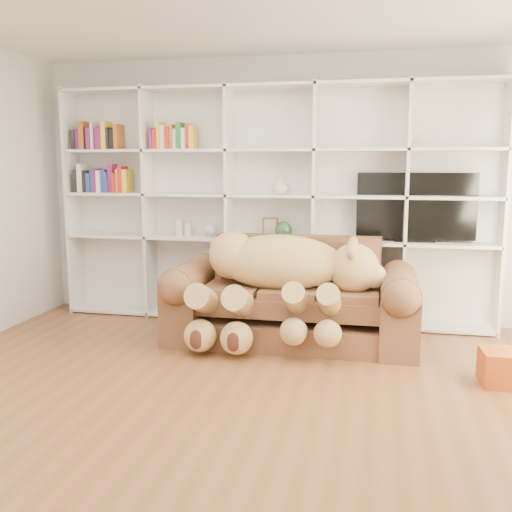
% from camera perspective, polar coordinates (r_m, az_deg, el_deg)
% --- Properties ---
extents(floor, '(5.00, 5.00, 0.00)m').
position_cam_1_polar(floor, '(3.89, -4.93, -15.34)').
color(floor, brown).
rests_on(floor, ground).
extents(wall_back, '(5.00, 0.02, 2.70)m').
position_cam_1_polar(wall_back, '(5.98, 1.91, 6.65)').
color(wall_back, silver).
rests_on(wall_back, floor).
extents(bookshelf, '(4.43, 0.35, 2.40)m').
position_cam_1_polar(bookshelf, '(5.90, -0.64, 6.19)').
color(bookshelf, white).
rests_on(bookshelf, floor).
extents(sofa, '(2.23, 0.96, 0.94)m').
position_cam_1_polar(sofa, '(5.26, 3.62, -4.70)').
color(sofa, brown).
rests_on(sofa, floor).
extents(teddy_bear, '(1.68, 0.92, 0.97)m').
position_cam_1_polar(teddy_bear, '(5.03, 2.34, -1.84)').
color(teddy_bear, tan).
rests_on(teddy_bear, sofa).
extents(throw_pillow, '(0.39, 0.24, 0.38)m').
position_cam_1_polar(throw_pillow, '(5.44, -1.37, -0.95)').
color(throw_pillow, '#530E0E').
rests_on(throw_pillow, sofa).
extents(gift_box, '(0.33, 0.31, 0.26)m').
position_cam_1_polar(gift_box, '(4.65, 23.52, -10.22)').
color(gift_box, '#AF4A17').
rests_on(gift_box, floor).
extents(tv, '(1.13, 0.18, 0.67)m').
position_cam_1_polar(tv, '(5.76, 15.68, 4.68)').
color(tv, black).
rests_on(tv, bookshelf).
extents(picture_frame, '(0.16, 0.04, 0.20)m').
position_cam_1_polar(picture_frame, '(5.82, 1.44, 2.90)').
color(picture_frame, brown).
rests_on(picture_frame, bookshelf).
extents(green_vase, '(0.17, 0.17, 0.17)m').
position_cam_1_polar(green_vase, '(5.80, 2.79, 2.62)').
color(green_vase, '#29512E').
rests_on(green_vase, bookshelf).
extents(figurine_tall, '(0.09, 0.09, 0.17)m').
position_cam_1_polar(figurine_tall, '(6.08, -7.70, 2.85)').
color(figurine_tall, beige).
rests_on(figurine_tall, bookshelf).
extents(figurine_short, '(0.09, 0.09, 0.14)m').
position_cam_1_polar(figurine_short, '(6.05, -6.85, 2.66)').
color(figurine_short, beige).
rests_on(figurine_short, bookshelf).
extents(snow_globe, '(0.12, 0.12, 0.12)m').
position_cam_1_polar(snow_globe, '(5.97, -4.55, 2.61)').
color(snow_globe, silver).
rests_on(snow_globe, bookshelf).
extents(shelf_vase, '(0.20, 0.20, 0.17)m').
position_cam_1_polar(shelf_vase, '(5.77, 2.44, 7.07)').
color(shelf_vase, beige).
rests_on(shelf_vase, bookshelf).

